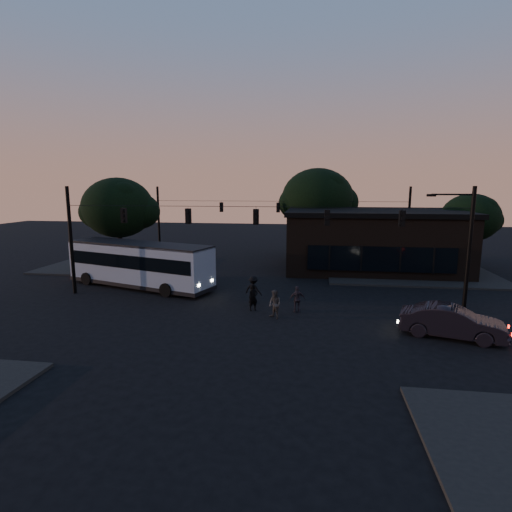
# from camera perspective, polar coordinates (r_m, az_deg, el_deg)

# --- Properties ---
(ground) EXTENTS (120.00, 120.00, 0.00)m
(ground) POSITION_cam_1_polar(r_m,az_deg,el_deg) (22.90, -1.45, -9.12)
(ground) COLOR black
(ground) RESTS_ON ground
(sidewalk_far_right) EXTENTS (14.00, 10.00, 0.15)m
(sidewalk_far_right) POSITION_cam_1_polar(r_m,az_deg,el_deg) (37.05, 21.07, -2.30)
(sidewalk_far_right) COLOR black
(sidewalk_far_right) RESTS_ON ground
(sidewalk_far_left) EXTENTS (14.00, 10.00, 0.15)m
(sidewalk_far_left) POSITION_cam_1_polar(r_m,az_deg,el_deg) (40.20, -18.01, -1.22)
(sidewalk_far_left) COLOR black
(sidewalk_far_left) RESTS_ON ground
(building) EXTENTS (15.40, 10.41, 5.40)m
(building) POSITION_cam_1_polar(r_m,az_deg,el_deg) (38.00, 16.25, 2.28)
(building) COLOR black
(building) RESTS_ON ground
(tree_behind) EXTENTS (7.60, 7.60, 9.43)m
(tree_behind) POSITION_cam_1_polar(r_m,az_deg,el_deg) (43.37, 8.76, 8.06)
(tree_behind) COLOR black
(tree_behind) RESTS_ON ground
(tree_right) EXTENTS (5.20, 5.20, 6.86)m
(tree_right) POSITION_cam_1_polar(r_m,az_deg,el_deg) (41.97, 28.29, 4.83)
(tree_right) COLOR black
(tree_right) RESTS_ON ground
(tree_left) EXTENTS (6.40, 6.40, 8.30)m
(tree_left) POSITION_cam_1_polar(r_m,az_deg,el_deg) (38.67, -19.09, 6.52)
(tree_left) COLOR black
(tree_left) RESTS_ON ground
(signal_rig_near) EXTENTS (26.24, 0.30, 7.50)m
(signal_rig_near) POSITION_cam_1_polar(r_m,az_deg,el_deg) (25.78, 0.00, 3.17)
(signal_rig_near) COLOR black
(signal_rig_near) RESTS_ON ground
(signal_rig_far) EXTENTS (26.24, 0.30, 7.50)m
(signal_rig_far) POSITION_cam_1_polar(r_m,az_deg,el_deg) (41.64, 3.17, 5.35)
(signal_rig_far) COLOR black
(signal_rig_far) RESTS_ON ground
(bus) EXTENTS (12.16, 6.35, 3.35)m
(bus) POSITION_cam_1_polar(r_m,az_deg,el_deg) (31.04, -16.36, -0.89)
(bus) COLOR #8491A8
(bus) RESTS_ON ground
(car) EXTENTS (5.17, 3.07, 1.61)m
(car) POSITION_cam_1_polar(r_m,az_deg,el_deg) (22.40, 26.20, -8.44)
(car) COLOR black
(car) RESTS_ON ground
(pedestrian_a) EXTENTS (0.71, 0.63, 1.62)m
(pedestrian_a) POSITION_cam_1_polar(r_m,az_deg,el_deg) (24.36, -0.40, -5.95)
(pedestrian_a) COLOR black
(pedestrian_a) RESTS_ON ground
(pedestrian_b) EXTENTS (1.01, 0.99, 1.64)m
(pedestrian_b) POSITION_cam_1_polar(r_m,az_deg,el_deg) (23.00, 2.72, -6.90)
(pedestrian_b) COLOR #3D3937
(pedestrian_b) RESTS_ON ground
(pedestrian_c) EXTENTS (0.99, 0.53, 1.61)m
(pedestrian_c) POSITION_cam_1_polar(r_m,az_deg,el_deg) (24.14, 5.93, -6.17)
(pedestrian_c) COLOR #29222A
(pedestrian_c) RESTS_ON ground
(pedestrian_d) EXTENTS (1.33, 1.03, 1.81)m
(pedestrian_d) POSITION_cam_1_polar(r_m,az_deg,el_deg) (25.78, -0.37, -4.85)
(pedestrian_d) COLOR black
(pedestrian_d) RESTS_ON ground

